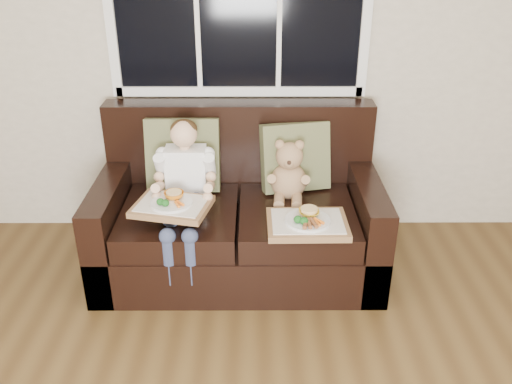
{
  "coord_description": "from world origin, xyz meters",
  "views": [
    {
      "loc": [
        -0.13,
        -0.94,
        1.98
      ],
      "look_at": [
        -0.12,
        1.85,
        0.58
      ],
      "focal_mm": 38.0,
      "sensor_mm": 36.0,
      "label": 1
    }
  ],
  "objects_px": {
    "loveseat": "(239,218)",
    "tray_right": "(307,223)",
    "teddy_bear": "(289,174)",
    "tray_left": "(172,205)",
    "child": "(185,181)"
  },
  "relations": [
    {
      "from": "loveseat",
      "to": "tray_right",
      "type": "distance_m",
      "value": 0.55
    },
    {
      "from": "teddy_bear",
      "to": "tray_left",
      "type": "relative_size",
      "value": 0.83
    },
    {
      "from": "loveseat",
      "to": "teddy_bear",
      "type": "xyz_separation_m",
      "value": [
        0.31,
        0.02,
        0.29
      ]
    },
    {
      "from": "tray_left",
      "to": "loveseat",
      "type": "bearing_deg",
      "value": 54.23
    },
    {
      "from": "child",
      "to": "tray_left",
      "type": "relative_size",
      "value": 1.69
    },
    {
      "from": "child",
      "to": "tray_right",
      "type": "height_order",
      "value": "child"
    },
    {
      "from": "teddy_bear",
      "to": "tray_left",
      "type": "height_order",
      "value": "teddy_bear"
    },
    {
      "from": "child",
      "to": "tray_left",
      "type": "xyz_separation_m",
      "value": [
        -0.05,
        -0.2,
        -0.05
      ]
    },
    {
      "from": "loveseat",
      "to": "tray_left",
      "type": "height_order",
      "value": "loveseat"
    },
    {
      "from": "tray_right",
      "to": "child",
      "type": "bearing_deg",
      "value": 160.5
    },
    {
      "from": "loveseat",
      "to": "teddy_bear",
      "type": "height_order",
      "value": "loveseat"
    },
    {
      "from": "loveseat",
      "to": "tray_left",
      "type": "distance_m",
      "value": 0.55
    },
    {
      "from": "loveseat",
      "to": "teddy_bear",
      "type": "relative_size",
      "value": 4.37
    },
    {
      "from": "child",
      "to": "teddy_bear",
      "type": "distance_m",
      "value": 0.63
    },
    {
      "from": "teddy_bear",
      "to": "tray_right",
      "type": "relative_size",
      "value": 0.87
    }
  ]
}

